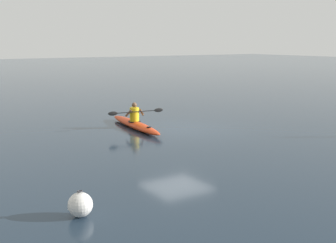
% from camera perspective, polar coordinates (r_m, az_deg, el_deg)
% --- Properties ---
extents(ground_plane, '(160.00, 160.00, 0.00)m').
position_cam_1_polar(ground_plane, '(18.38, 1.16, -0.93)').
color(ground_plane, '#1E2D3D').
extents(kayak, '(1.06, 4.69, 0.29)m').
position_cam_1_polar(kayak, '(18.57, -4.23, -0.39)').
color(kayak, red).
rests_on(kayak, ground).
extents(kayaker, '(2.42, 0.54, 0.78)m').
position_cam_1_polar(kayaker, '(18.51, -4.28, 1.06)').
color(kayaker, yellow).
rests_on(kayaker, kayak).
extents(mooring_buoy_white_far, '(0.51, 0.51, 0.56)m').
position_cam_1_polar(mooring_buoy_white_far, '(9.45, -11.11, -10.35)').
color(mooring_buoy_white_far, silver).
rests_on(mooring_buoy_white_far, ground).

